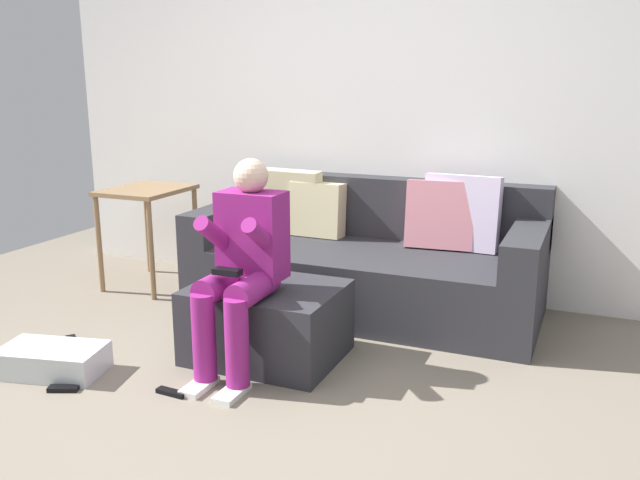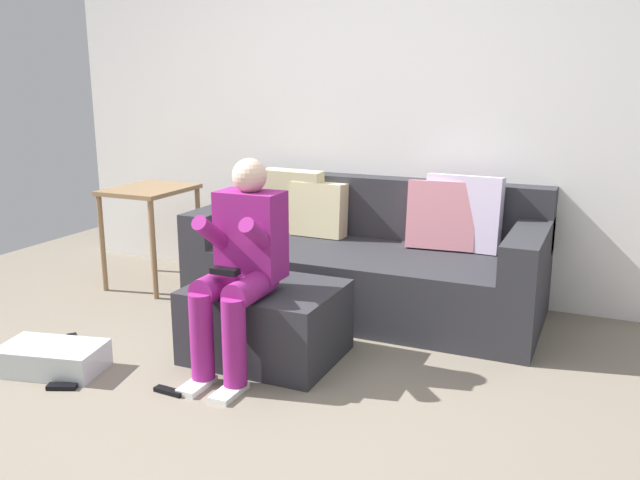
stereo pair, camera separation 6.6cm
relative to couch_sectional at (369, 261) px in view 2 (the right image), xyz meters
name	(u,v)px [view 2 (the right image)]	position (x,y,z in m)	size (l,w,h in m)	color
ground_plane	(207,421)	(-0.13, -1.71, -0.31)	(6.36, 6.36, 0.00)	slate
wall_back	(376,106)	(-0.13, 0.46, 0.97)	(4.89, 0.10, 2.56)	white
couch_sectional	(369,261)	(0.00, 0.00, 0.00)	(2.19, 0.95, 0.88)	#2D2D33
ottoman	(266,321)	(-0.23, -0.98, -0.11)	(0.78, 0.61, 0.40)	#2D2D33
person_seated	(240,261)	(-0.27, -1.16, 0.27)	(0.33, 0.61, 1.08)	#8C1E72
storage_bin	(52,358)	(-1.15, -1.59, -0.24)	(0.52, 0.29, 0.14)	silver
side_table	(150,204)	(-1.61, -0.16, 0.28)	(0.50, 0.60, 0.71)	olive
remote_near_ottoman	(169,391)	(-0.45, -1.56, -0.30)	(0.16, 0.04, 0.02)	black
remote_by_storage_bin	(62,386)	(-0.96, -1.73, -0.30)	(0.14, 0.05, 0.02)	black
remote_under_side_table	(73,339)	(-1.35, -1.24, -0.30)	(0.15, 0.05, 0.02)	black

